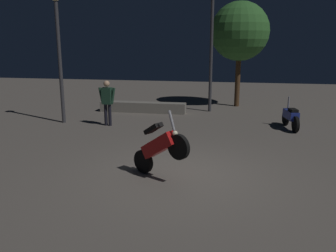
# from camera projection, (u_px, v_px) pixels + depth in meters

# --- Properties ---
(ground_plane) EXTENTS (40.00, 40.00, 0.00)m
(ground_plane) POSITION_uv_depth(u_px,v_px,m) (184.00, 174.00, 8.34)
(ground_plane) COLOR #605951
(motorcycle_red_foreground) EXTENTS (1.46, 0.96, 1.63)m
(motorcycle_red_foreground) POSITION_uv_depth(u_px,v_px,m) (160.00, 147.00, 7.94)
(motorcycle_red_foreground) COLOR black
(motorcycle_red_foreground) RESTS_ON ground_plane
(motorcycle_blue_parked_left) EXTENTS (0.46, 1.65, 1.11)m
(motorcycle_blue_parked_left) POSITION_uv_depth(u_px,v_px,m) (291.00, 117.00, 12.66)
(motorcycle_blue_parked_left) COLOR black
(motorcycle_blue_parked_left) RESTS_ON ground_plane
(person_rider_beside) EXTENTS (0.67, 0.26, 1.68)m
(person_rider_beside) POSITION_uv_depth(u_px,v_px,m) (107.00, 99.00, 13.00)
(person_rider_beside) COLOR black
(person_rider_beside) RESTS_ON ground_plane
(streetlamp_near) EXTENTS (0.36, 0.36, 5.38)m
(streetlamp_near) POSITION_uv_depth(u_px,v_px,m) (212.00, 34.00, 15.15)
(streetlamp_near) COLOR #38383D
(streetlamp_near) RESTS_ON ground_plane
(streetlamp_far) EXTENTS (0.36, 0.36, 4.83)m
(streetlamp_far) POSITION_uv_depth(u_px,v_px,m) (58.00, 41.00, 13.02)
(streetlamp_far) COLOR #38383D
(streetlamp_far) RESTS_ON ground_plane
(tree_left_bg) EXTENTS (2.73, 2.73, 4.89)m
(tree_left_bg) POSITION_uv_depth(u_px,v_px,m) (240.00, 32.00, 16.42)
(tree_left_bg) COLOR #4C331E
(tree_left_bg) RESTS_ON ground_plane
(planter_wall_low) EXTENTS (3.82, 0.50, 0.45)m
(planter_wall_low) POSITION_uv_depth(u_px,v_px,m) (143.00, 107.00, 15.66)
(planter_wall_low) COLOR gray
(planter_wall_low) RESTS_ON ground_plane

